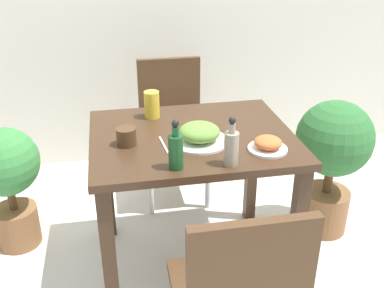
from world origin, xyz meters
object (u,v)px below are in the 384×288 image
condiment_bottle (176,150)px  juice_glass (152,105)px  chair_far (172,122)px  sauce_bottle (231,147)px  potted_plant_left (7,176)px  potted_plant_right (332,154)px  food_plate (199,134)px  drink_cup (126,137)px  side_plate (268,145)px

condiment_bottle → juice_glass: bearing=93.7°
chair_far → sauce_bottle: bearing=-85.5°
potted_plant_left → potted_plant_right: (1.75, -0.19, 0.06)m
food_plate → potted_plant_left: bearing=155.4°
condiment_bottle → potted_plant_left: condiment_bottle is taller
chair_far → condiment_bottle: condiment_bottle is taller
condiment_bottle → potted_plant_left: (-0.81, 0.65, -0.40)m
drink_cup → chair_far: bearing=68.2°
side_plate → potted_plant_right: 0.71m
food_plate → potted_plant_left: 1.10m
drink_cup → sauce_bottle: (0.40, -0.26, 0.04)m
potted_plant_right → condiment_bottle: bearing=-154.2°
condiment_bottle → potted_plant_right: size_ratio=0.26×
juice_glass → drink_cup: bearing=-116.4°
food_plate → condiment_bottle: bearing=-123.1°
sauce_bottle → potted_plant_left: size_ratio=0.30×
condiment_bottle → potted_plant_left: bearing=141.3°
chair_far → potted_plant_left: 1.03m
chair_far → potted_plant_left: (-0.95, -0.40, -0.06)m
juice_glass → potted_plant_right: bearing=-5.2°
food_plate → potted_plant_left: size_ratio=0.37×
side_plate → drink_cup: (-0.59, 0.17, 0.01)m
drink_cup → potted_plant_right: 1.18m
side_plate → drink_cup: bearing=164.1°
chair_far → drink_cup: 0.91m
chair_far → side_plate: 1.05m
sauce_bottle → potted_plant_left: (-1.03, 0.66, -0.40)m
sauce_bottle → condiment_bottle: (-0.22, 0.01, 0.00)m
juice_glass → side_plate: bearing=-45.9°
juice_glass → potted_plant_right: size_ratio=0.17×
drink_cup → condiment_bottle: (0.18, -0.25, 0.04)m
juice_glass → condiment_bottle: condiment_bottle is taller
juice_glass → potted_plant_left: bearing=172.5°
drink_cup → potted_plant_right: size_ratio=0.11×
chair_far → juice_glass: (-0.17, -0.51, 0.33)m
side_plate → juice_glass: juice_glass is taller
side_plate → condiment_bottle: size_ratio=0.81×
juice_glass → condiment_bottle: bearing=-86.3°
juice_glass → potted_plant_right: (0.98, -0.09, -0.33)m
chair_far → potted_plant_right: bearing=-36.6°
food_plate → condiment_bottle: condiment_bottle is taller
juice_glass → condiment_bottle: 0.55m
chair_far → condiment_bottle: (-0.14, -1.05, 0.34)m
drink_cup → juice_glass: size_ratio=0.64×
potted_plant_right → chair_far: bearing=143.4°
condiment_bottle → sauce_bottle: bearing=-3.6°
side_plate → drink_cup: 0.62m
sauce_bottle → potted_plant_right: sauce_bottle is taller
food_plate → potted_plant_right: size_ratio=0.33×
juice_glass → potted_plant_left: size_ratio=0.19×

